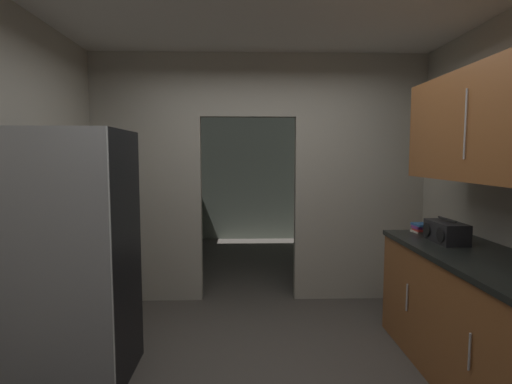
{
  "coord_description": "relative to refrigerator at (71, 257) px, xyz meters",
  "views": [
    {
      "loc": [
        -0.18,
        -2.68,
        1.6
      ],
      "look_at": [
        -0.07,
        0.66,
        1.3
      ],
      "focal_mm": 28.19,
      "sensor_mm": 36.0,
      "label": 1
    }
  ],
  "objects": [
    {
      "name": "adjoining_room_shell",
      "position": [
        1.39,
        3.83,
        0.46
      ],
      "size": [
        3.6,
        3.33,
        2.69
      ],
      "color": "gray",
      "rests_on": "ground"
    },
    {
      "name": "kitchen_overhead_slab",
      "position": [
        1.39,
        0.4,
        1.83
      ],
      "size": [
        4.0,
        7.46,
        0.06
      ],
      "primitive_type": "cube",
      "color": "silver"
    },
    {
      "name": "boombox",
      "position": [
        2.81,
        0.28,
        0.11
      ],
      "size": [
        0.21,
        0.38,
        0.19
      ],
      "color": "black",
      "rests_on": "lower_cabinet_run"
    },
    {
      "name": "upper_cabinet_counterside",
      "position": [
        2.84,
        -0.19,
        0.92
      ],
      "size": [
        0.36,
        1.81,
        0.76
      ],
      "color": "brown"
    },
    {
      "name": "kitchen_partition",
      "position": [
        1.43,
        1.61,
        0.55
      ],
      "size": [
        3.6,
        0.12,
        2.69
      ],
      "color": "#ADA899",
      "rests_on": "ground"
    },
    {
      "name": "ground",
      "position": [
        1.39,
        -0.12,
        -0.89
      ],
      "size": [
        20.0,
        20.0,
        0.0
      ],
      "primitive_type": "plane",
      "color": "#47423D"
    },
    {
      "name": "refrigerator",
      "position": [
        0.0,
        0.0,
        0.0
      ],
      "size": [
        0.79,
        0.75,
        1.78
      ],
      "color": "black",
      "rests_on": "ground"
    },
    {
      "name": "lower_cabinet_run",
      "position": [
        2.84,
        -0.19,
        -0.43
      ],
      "size": [
        0.7,
        2.01,
        0.92
      ],
      "color": "brown",
      "rests_on": "ground"
    },
    {
      "name": "book_stack",
      "position": [
        2.79,
        0.68,
        0.07
      ],
      "size": [
        0.14,
        0.17,
        0.08
      ],
      "color": "beige",
      "rests_on": "lower_cabinet_run"
    }
  ]
}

